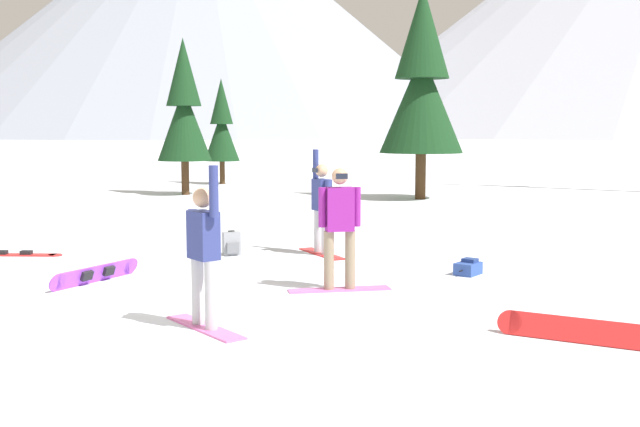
{
  "coord_description": "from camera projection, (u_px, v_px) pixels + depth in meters",
  "views": [
    {
      "loc": [
        5.61,
        -9.04,
        2.41
      ],
      "look_at": [
        1.15,
        2.71,
        1.0
      ],
      "focal_mm": 43.56,
      "sensor_mm": 36.0,
      "label": 1
    }
  ],
  "objects": [
    {
      "name": "snowboarder_midground",
      "position": [
        340.0,
        226.0,
        11.37
      ],
      "size": [
        1.44,
        1.03,
        1.81
      ],
      "color": "pink",
      "rests_on": "ground_plane"
    },
    {
      "name": "loose_snowboard_near_left",
      "position": [
        582.0,
        330.0,
        8.69
      ],
      "size": [
        1.92,
        0.39,
        0.27
      ],
      "color": "red",
      "rests_on": "ground_plane"
    },
    {
      "name": "snowboarder_background",
      "position": [
        322.0,
        205.0,
        14.6
      ],
      "size": [
        1.27,
        1.22,
        1.98
      ],
      "color": "red",
      "rests_on": "ground_plane"
    },
    {
      "name": "backpack_grey",
      "position": [
        232.0,
        244.0,
        14.58
      ],
      "size": [
        0.37,
        0.37,
        0.47
      ],
      "color": "gray",
      "rests_on": "ground_plane"
    },
    {
      "name": "ground_plane",
      "position": [
        172.0,
        303.0,
        10.65
      ],
      "size": [
        800.0,
        800.0,
        0.0
      ],
      "primitive_type": "plane",
      "color": "silver"
    },
    {
      "name": "loose_snowboard_near_right",
      "position": [
        14.0,
        254.0,
        14.57
      ],
      "size": [
        1.82,
        0.83,
        0.09
      ],
      "color": "red",
      "rests_on": "ground_plane"
    },
    {
      "name": "peak_west_ridge",
      "position": [
        201.0,
        8.0,
        214.57
      ],
      "size": [
        161.06,
        161.06,
        67.2
      ],
      "color": "#8C93A3",
      "rests_on": "ground_plane"
    },
    {
      "name": "pine_tree_tall",
      "position": [
        184.0,
        110.0,
        27.3
      ],
      "size": [
        1.9,
        1.9,
        5.51
      ],
      "color": "#472D19",
      "rests_on": "ground_plane"
    },
    {
      "name": "pine_tree_short",
      "position": [
        422.0,
        84.0,
        25.54
      ],
      "size": [
        2.76,
        2.76,
        7.01
      ],
      "color": "#472D19",
      "rests_on": "ground_plane"
    },
    {
      "name": "peak_east_ridge",
      "position": [
        550.0,
        51.0,
        251.14
      ],
      "size": [
        120.65,
        120.65,
        51.51
      ],
      "color": "#B2B7C6",
      "rests_on": "ground_plane"
    },
    {
      "name": "snowboarder_foreground",
      "position": [
        204.0,
        252.0,
        9.2
      ],
      "size": [
        1.4,
        1.01,
        1.97
      ],
      "color": "pink",
      "rests_on": "ground_plane"
    },
    {
      "name": "pine_tree_broad",
      "position": [
        222.0,
        127.0,
        32.54
      ],
      "size": [
        1.49,
        1.49,
        4.42
      ],
      "color": "#472D19",
      "rests_on": "ground_plane"
    },
    {
      "name": "backpack_blue",
      "position": [
        468.0,
        268.0,
        12.68
      ],
      "size": [
        0.43,
        0.55,
        0.26
      ],
      "color": "#2D4C9E",
      "rests_on": "ground_plane"
    },
    {
      "name": "loose_snowboard_far_spare",
      "position": [
        96.0,
        274.0,
        12.01
      ],
      "size": [
        0.39,
        1.83,
        0.28
      ],
      "color": "#993FD8",
      "rests_on": "ground_plane"
    }
  ]
}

